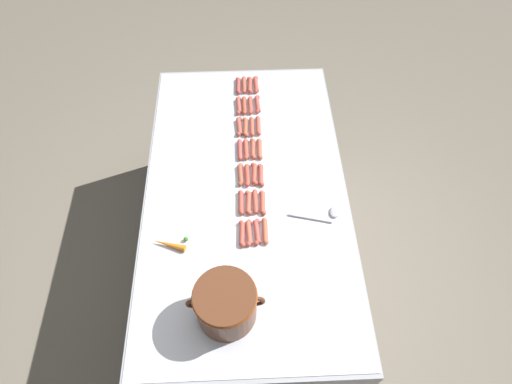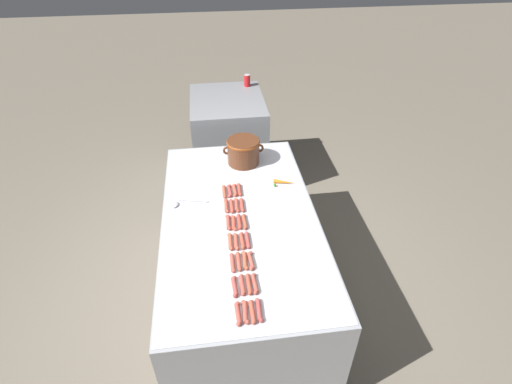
{
  "view_description": "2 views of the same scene",
  "coord_description": "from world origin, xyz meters",
  "px_view_note": "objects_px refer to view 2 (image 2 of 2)",
  "views": [
    {
      "loc": [
        0.0,
        1.33,
        2.7
      ],
      "look_at": [
        -0.05,
        0.09,
        0.95
      ],
      "focal_mm": 30.57,
      "sensor_mm": 36.0,
      "label": 1
    },
    {
      "loc": [
        -0.15,
        -2.01,
        2.57
      ],
      "look_at": [
        0.13,
        0.1,
        0.96
      ],
      "focal_mm": 27.1,
      "sensor_mm": 36.0,
      "label": 2
    }
  ],
  "objects_px": {
    "hot_dog_15": "(249,284)",
    "carrot": "(284,182)",
    "back_cabinet": "(229,141)",
    "hot_dog_7": "(245,312)",
    "hot_dog_6": "(224,192)",
    "hot_dog_23": "(251,261)",
    "hot_dog_10": "(236,242)",
    "hot_dog_21": "(259,310)",
    "hot_dog_8": "(242,285)",
    "hot_dog_27": "(239,190)",
    "bean_pot": "(243,150)",
    "hot_dog_1": "(235,287)",
    "hot_dog_24": "(248,240)",
    "hot_dog_9": "(239,262)",
    "hot_dog_5": "(226,206)",
    "hot_dog_2": "(233,263)",
    "hot_dog_14": "(252,312)",
    "hot_dog_25": "(245,222)",
    "hot_dog_18": "(239,222)",
    "hot_dog_0": "(238,314)",
    "hot_dog_17": "(242,241)",
    "serving_spoon": "(181,203)",
    "hot_dog_19": "(237,205)",
    "hot_dog_20": "(235,190)",
    "hot_dog_3": "(230,242)",
    "soda_can": "(247,80)",
    "hot_dog_11": "(234,223)",
    "hot_dog_4": "(228,222)",
    "hot_dog_13": "(230,191)",
    "hot_dog_16": "(245,261)",
    "hot_dog_22": "(255,284)",
    "hot_dog_26": "(242,205)"
  },
  "relations": [
    {
      "from": "hot_dog_18",
      "to": "carrot",
      "type": "distance_m",
      "value": 0.55
    },
    {
      "from": "hot_dog_2",
      "to": "bean_pot",
      "type": "height_order",
      "value": "bean_pot"
    },
    {
      "from": "hot_dog_22",
      "to": "hot_dog_3",
      "type": "bearing_deg",
      "value": 107.53
    },
    {
      "from": "hot_dog_0",
      "to": "hot_dog_23",
      "type": "relative_size",
      "value": 1.0
    },
    {
      "from": "hot_dog_6",
      "to": "bean_pot",
      "type": "relative_size",
      "value": 0.45
    },
    {
      "from": "hot_dog_5",
      "to": "hot_dog_17",
      "type": "xyz_separation_m",
      "value": [
        0.07,
        -0.36,
        0.0
      ]
    },
    {
      "from": "hot_dog_2",
      "to": "hot_dog_25",
      "type": "height_order",
      "value": "same"
    },
    {
      "from": "hot_dog_21",
      "to": "hot_dog_25",
      "type": "distance_m",
      "value": 0.7
    },
    {
      "from": "hot_dog_19",
      "to": "hot_dog_20",
      "type": "bearing_deg",
      "value": 89.12
    },
    {
      "from": "hot_dog_10",
      "to": "hot_dog_21",
      "type": "relative_size",
      "value": 1.0
    },
    {
      "from": "hot_dog_2",
      "to": "carrot",
      "type": "xyz_separation_m",
      "value": [
        0.46,
        0.76,
        0.0
      ]
    },
    {
      "from": "hot_dog_14",
      "to": "hot_dog_25",
      "type": "bearing_deg",
      "value": 87.06
    },
    {
      "from": "hot_dog_4",
      "to": "hot_dog_13",
      "type": "bearing_deg",
      "value": 84.13
    },
    {
      "from": "hot_dog_20",
      "to": "serving_spoon",
      "type": "distance_m",
      "value": 0.4
    },
    {
      "from": "hot_dog_15",
      "to": "hot_dog_16",
      "type": "relative_size",
      "value": 1.0
    },
    {
      "from": "hot_dog_21",
      "to": "soda_can",
      "type": "height_order",
      "value": "soda_can"
    },
    {
      "from": "hot_dog_14",
      "to": "hot_dog_19",
      "type": "bearing_deg",
      "value": 90.04
    },
    {
      "from": "hot_dog_1",
      "to": "hot_dog_24",
      "type": "bearing_deg",
      "value": 72.41
    },
    {
      "from": "hot_dog_19",
      "to": "soda_can",
      "type": "xyz_separation_m",
      "value": [
        0.29,
        1.88,
        0.17
      ]
    },
    {
      "from": "hot_dog_11",
      "to": "hot_dog_24",
      "type": "height_order",
      "value": "same"
    },
    {
      "from": "hot_dog_6",
      "to": "hot_dog_23",
      "type": "relative_size",
      "value": 1.0
    },
    {
      "from": "hot_dog_10",
      "to": "carrot",
      "type": "xyz_separation_m",
      "value": [
        0.42,
        0.58,
        0.0
      ]
    },
    {
      "from": "hot_dog_5",
      "to": "hot_dog_10",
      "type": "relative_size",
      "value": 1.0
    },
    {
      "from": "hot_dog_19",
      "to": "hot_dog_7",
      "type": "bearing_deg",
      "value": -92.32
    },
    {
      "from": "hot_dog_21",
      "to": "hot_dog_27",
      "type": "xyz_separation_m",
      "value": [
        -0.0,
        1.06,
        0.0
      ]
    },
    {
      "from": "hot_dog_13",
      "to": "hot_dog_27",
      "type": "xyz_separation_m",
      "value": [
        0.07,
        0.01,
        0.0
      ]
    },
    {
      "from": "hot_dog_7",
      "to": "hot_dog_9",
      "type": "xyz_separation_m",
      "value": [
        -0.0,
        0.35,
        0.0
      ]
    },
    {
      "from": "back_cabinet",
      "to": "bean_pot",
      "type": "xyz_separation_m",
      "value": [
        0.06,
        -1.01,
        0.48
      ]
    },
    {
      "from": "hot_dog_0",
      "to": "hot_dog_2",
      "type": "height_order",
      "value": "same"
    },
    {
      "from": "hot_dog_13",
      "to": "hot_dog_21",
      "type": "xyz_separation_m",
      "value": [
        0.07,
        -1.05,
        0.0
      ]
    },
    {
      "from": "back_cabinet",
      "to": "hot_dog_7",
      "type": "relative_size",
      "value": 6.51
    },
    {
      "from": "hot_dog_14",
      "to": "carrot",
      "type": "bearing_deg",
      "value": 71.04
    },
    {
      "from": "hot_dog_17",
      "to": "hot_dog_18",
      "type": "distance_m",
      "value": 0.18
    },
    {
      "from": "hot_dog_10",
      "to": "hot_dog_14",
      "type": "bearing_deg",
      "value": -86.03
    },
    {
      "from": "back_cabinet",
      "to": "hot_dog_1",
      "type": "distance_m",
      "value": 2.32
    },
    {
      "from": "hot_dog_0",
      "to": "hot_dog_8",
      "type": "distance_m",
      "value": 0.19
    },
    {
      "from": "hot_dog_18",
      "to": "hot_dog_19",
      "type": "distance_m",
      "value": 0.18
    },
    {
      "from": "hot_dog_8",
      "to": "hot_dog_13",
      "type": "xyz_separation_m",
      "value": [
        -0.0,
        0.88,
        0.0
      ]
    },
    {
      "from": "hot_dog_2",
      "to": "soda_can",
      "type": "distance_m",
      "value": 2.45
    },
    {
      "from": "hot_dog_3",
      "to": "hot_dog_2",
      "type": "bearing_deg",
      "value": -90.24
    },
    {
      "from": "hot_dog_17",
      "to": "serving_spoon",
      "type": "bearing_deg",
      "value": 131.79
    },
    {
      "from": "hot_dog_15",
      "to": "carrot",
      "type": "xyz_separation_m",
      "value": [
        0.38,
        0.93,
        0.0
      ]
    },
    {
      "from": "hot_dog_14",
      "to": "serving_spoon",
      "type": "distance_m",
      "value": 1.04
    },
    {
      "from": "hot_dog_14",
      "to": "hot_dog_5",
      "type": "bearing_deg",
      "value": 94.66
    },
    {
      "from": "hot_dog_20",
      "to": "carrot",
      "type": "height_order",
      "value": "carrot"
    },
    {
      "from": "hot_dog_8",
      "to": "hot_dog_27",
      "type": "distance_m",
      "value": 0.89
    },
    {
      "from": "hot_dog_22",
      "to": "hot_dog_13",
      "type": "bearing_deg",
      "value": 94.75
    },
    {
      "from": "hot_dog_14",
      "to": "hot_dog_26",
      "type": "distance_m",
      "value": 0.89
    },
    {
      "from": "hot_dog_26",
      "to": "hot_dog_4",
      "type": "bearing_deg",
      "value": -122.47
    },
    {
      "from": "hot_dog_5",
      "to": "hot_dog_10",
      "type": "xyz_separation_m",
      "value": [
        0.04,
        -0.36,
        0.0
      ]
    }
  ]
}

